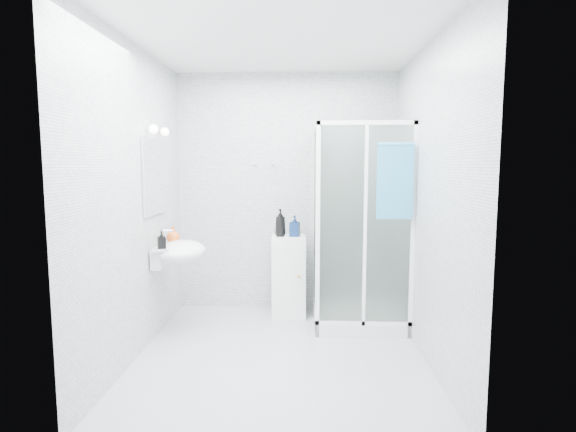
{
  "coord_description": "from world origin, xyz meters",
  "views": [
    {
      "loc": [
        0.2,
        -3.66,
        1.6
      ],
      "look_at": [
        0.05,
        0.35,
        1.15
      ],
      "focal_mm": 28.0,
      "sensor_mm": 36.0,
      "label": 1
    }
  ],
  "objects_px": {
    "wall_basin": "(178,252)",
    "soap_dispenser_orange": "(173,235)",
    "hand_towel": "(395,179)",
    "shower_enclosure": "(351,281)",
    "shampoo_bottle_a": "(280,223)",
    "shampoo_bottle_b": "(295,226)",
    "soap_dispenser_black": "(162,240)",
    "storage_cabinet": "(288,276)"
  },
  "relations": [
    {
      "from": "wall_basin",
      "to": "soap_dispenser_orange",
      "type": "relative_size",
      "value": 3.49
    },
    {
      "from": "wall_basin",
      "to": "hand_towel",
      "type": "xyz_separation_m",
      "value": [
        1.99,
        -0.09,
        0.69
      ]
    },
    {
      "from": "shower_enclosure",
      "to": "shampoo_bottle_a",
      "type": "height_order",
      "value": "shower_enclosure"
    },
    {
      "from": "wall_basin",
      "to": "shampoo_bottle_b",
      "type": "relative_size",
      "value": 2.55
    },
    {
      "from": "hand_towel",
      "to": "soap_dispenser_black",
      "type": "distance_m",
      "value": 2.15
    },
    {
      "from": "shower_enclosure",
      "to": "storage_cabinet",
      "type": "height_order",
      "value": "shower_enclosure"
    },
    {
      "from": "wall_basin",
      "to": "storage_cabinet",
      "type": "height_order",
      "value": "wall_basin"
    },
    {
      "from": "shampoo_bottle_a",
      "to": "soap_dispenser_black",
      "type": "xyz_separation_m",
      "value": [
        -1.02,
        -0.75,
        -0.07
      ]
    },
    {
      "from": "shampoo_bottle_a",
      "to": "shampoo_bottle_b",
      "type": "relative_size",
      "value": 1.33
    },
    {
      "from": "shampoo_bottle_a",
      "to": "soap_dispenser_black",
      "type": "relative_size",
      "value": 1.87
    },
    {
      "from": "shower_enclosure",
      "to": "soap_dispenser_black",
      "type": "distance_m",
      "value": 1.89
    },
    {
      "from": "wall_basin",
      "to": "soap_dispenser_black",
      "type": "xyz_separation_m",
      "value": [
        -0.09,
        -0.19,
        0.14
      ]
    },
    {
      "from": "storage_cabinet",
      "to": "soap_dispenser_black",
      "type": "xyz_separation_m",
      "value": [
        -1.11,
        -0.77,
        0.51
      ]
    },
    {
      "from": "wall_basin",
      "to": "soap_dispenser_black",
      "type": "distance_m",
      "value": 0.26
    },
    {
      "from": "hand_towel",
      "to": "soap_dispenser_orange",
      "type": "distance_m",
      "value": 2.14
    },
    {
      "from": "wall_basin",
      "to": "soap_dispenser_black",
      "type": "bearing_deg",
      "value": -116.26
    },
    {
      "from": "wall_basin",
      "to": "storage_cabinet",
      "type": "xyz_separation_m",
      "value": [
        1.02,
        0.58,
        -0.37
      ]
    },
    {
      "from": "shampoo_bottle_b",
      "to": "storage_cabinet",
      "type": "bearing_deg",
      "value": 171.4
    },
    {
      "from": "shampoo_bottle_a",
      "to": "shampoo_bottle_b",
      "type": "height_order",
      "value": "shampoo_bottle_a"
    },
    {
      "from": "shower_enclosure",
      "to": "hand_towel",
      "type": "bearing_deg",
      "value": -50.45
    },
    {
      "from": "hand_towel",
      "to": "shampoo_bottle_b",
      "type": "height_order",
      "value": "hand_towel"
    },
    {
      "from": "hand_towel",
      "to": "soap_dispenser_orange",
      "type": "relative_size",
      "value": 4.24
    },
    {
      "from": "soap_dispenser_orange",
      "to": "soap_dispenser_black",
      "type": "relative_size",
      "value": 1.03
    },
    {
      "from": "storage_cabinet",
      "to": "shampoo_bottle_b",
      "type": "bearing_deg",
      "value": -11.51
    },
    {
      "from": "shampoo_bottle_b",
      "to": "soap_dispenser_black",
      "type": "height_order",
      "value": "shampoo_bottle_b"
    },
    {
      "from": "hand_towel",
      "to": "soap_dispenser_black",
      "type": "bearing_deg",
      "value": -177.11
    },
    {
      "from": "soap_dispenser_orange",
      "to": "soap_dispenser_black",
      "type": "bearing_deg",
      "value": -93.44
    },
    {
      "from": "shower_enclosure",
      "to": "hand_towel",
      "type": "distance_m",
      "value": 1.16
    },
    {
      "from": "shampoo_bottle_a",
      "to": "shampoo_bottle_b",
      "type": "bearing_deg",
      "value": 2.9
    },
    {
      "from": "wall_basin",
      "to": "hand_towel",
      "type": "bearing_deg",
      "value": -2.45
    },
    {
      "from": "wall_basin",
      "to": "shampoo_bottle_b",
      "type": "xyz_separation_m",
      "value": [
        1.08,
        0.57,
        0.17
      ]
    },
    {
      "from": "shampoo_bottle_b",
      "to": "soap_dispenser_orange",
      "type": "bearing_deg",
      "value": -158.1
    },
    {
      "from": "storage_cabinet",
      "to": "soap_dispenser_orange",
      "type": "height_order",
      "value": "soap_dispenser_orange"
    },
    {
      "from": "shower_enclosure",
      "to": "wall_basin",
      "type": "xyz_separation_m",
      "value": [
        -1.66,
        -0.32,
        0.35
      ]
    },
    {
      "from": "storage_cabinet",
      "to": "soap_dispenser_orange",
      "type": "bearing_deg",
      "value": -159.37
    },
    {
      "from": "wall_basin",
      "to": "soap_dispenser_black",
      "type": "relative_size",
      "value": 3.59
    },
    {
      "from": "storage_cabinet",
      "to": "soap_dispenser_black",
      "type": "distance_m",
      "value": 1.44
    },
    {
      "from": "wall_basin",
      "to": "shampoo_bottle_a",
      "type": "relative_size",
      "value": 1.92
    },
    {
      "from": "storage_cabinet",
      "to": "shampoo_bottle_a",
      "type": "relative_size",
      "value": 2.95
    },
    {
      "from": "storage_cabinet",
      "to": "hand_towel",
      "type": "distance_m",
      "value": 1.58
    },
    {
      "from": "shower_enclosure",
      "to": "soap_dispenser_orange",
      "type": "bearing_deg",
      "value": -172.92
    },
    {
      "from": "shampoo_bottle_b",
      "to": "soap_dispenser_orange",
      "type": "distance_m",
      "value": 1.25
    }
  ]
}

